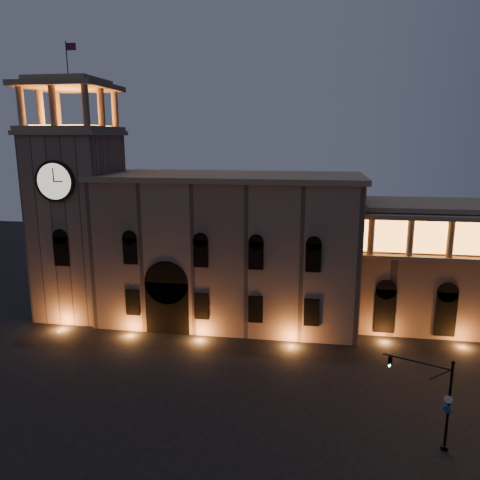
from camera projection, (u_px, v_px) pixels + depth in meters
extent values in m
plane|color=black|center=(204.00, 423.00, 36.36)|extent=(160.00, 160.00, 0.00)
cube|color=#7E6352|center=(229.00, 250.00, 56.08)|extent=(30.00, 12.00, 17.00)
cube|color=gray|center=(229.00, 177.00, 54.20)|extent=(30.80, 12.80, 0.60)
cube|color=black|center=(169.00, 306.00, 52.95)|extent=(5.00, 1.40, 6.00)
cylinder|color=black|center=(168.00, 281.00, 52.31)|extent=(5.00, 1.40, 5.00)
cube|color=orange|center=(168.00, 309.00, 52.80)|extent=(4.20, 0.20, 5.00)
cube|color=#7E6352|center=(79.00, 227.00, 57.39)|extent=(9.00, 9.00, 22.00)
cube|color=gray|center=(72.00, 133.00, 54.99)|extent=(9.80, 9.80, 0.50)
cylinder|color=black|center=(55.00, 181.00, 51.60)|extent=(4.60, 0.35, 4.60)
cylinder|color=beige|center=(54.00, 181.00, 51.46)|extent=(4.00, 0.12, 4.00)
cube|color=gray|center=(72.00, 129.00, 54.89)|extent=(9.40, 9.40, 0.50)
cube|color=orange|center=(72.00, 126.00, 54.82)|extent=(6.80, 6.80, 0.15)
cylinder|color=gray|center=(21.00, 106.00, 51.30)|extent=(0.76, 0.76, 4.20)
cylinder|color=gray|center=(53.00, 106.00, 50.72)|extent=(0.76, 0.76, 4.20)
cylinder|color=gray|center=(86.00, 105.00, 50.14)|extent=(0.76, 0.76, 4.20)
cylinder|color=gray|center=(58.00, 110.00, 58.63)|extent=(0.76, 0.76, 4.20)
cylinder|color=gray|center=(86.00, 110.00, 58.05)|extent=(0.76, 0.76, 4.20)
cylinder|color=gray|center=(115.00, 110.00, 57.47)|extent=(0.76, 0.76, 4.20)
cylinder|color=gray|center=(40.00, 108.00, 54.96)|extent=(0.76, 0.76, 4.20)
cylinder|color=gray|center=(101.00, 108.00, 53.81)|extent=(0.76, 0.76, 4.20)
cube|color=gray|center=(69.00, 86.00, 53.87)|extent=(9.80, 9.80, 0.60)
cube|color=gray|center=(69.00, 81.00, 53.74)|extent=(7.50, 7.50, 0.60)
cylinder|color=black|center=(67.00, 60.00, 53.25)|extent=(0.10, 0.10, 4.00)
plane|color=#561832|center=(71.00, 47.00, 52.86)|extent=(1.20, 0.00, 1.20)
cylinder|color=gray|center=(371.00, 236.00, 49.63)|extent=(0.70, 0.70, 4.00)
cylinder|color=gray|center=(410.00, 237.00, 49.02)|extent=(0.70, 0.70, 4.00)
cylinder|color=gray|center=(451.00, 238.00, 48.41)|extent=(0.70, 0.70, 4.00)
cylinder|color=black|center=(448.00, 407.00, 32.57)|extent=(0.19, 0.19, 6.61)
cylinder|color=black|center=(444.00, 447.00, 33.24)|extent=(0.53, 0.53, 0.28)
sphere|color=black|center=(453.00, 363.00, 31.84)|extent=(0.26, 0.26, 0.26)
cylinder|color=black|center=(416.00, 362.00, 33.18)|extent=(4.39, 1.95, 0.11)
cube|color=black|center=(390.00, 361.00, 34.21)|extent=(0.36, 0.35, 0.80)
cylinder|color=#0CE53F|center=(389.00, 366.00, 34.14)|extent=(0.19, 0.14, 0.17)
cylinder|color=silver|center=(448.00, 400.00, 32.34)|extent=(0.54, 0.26, 0.57)
cylinder|color=navy|center=(447.00, 409.00, 32.50)|extent=(0.54, 0.26, 0.57)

